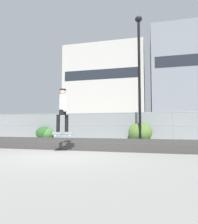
{
  "coord_description": "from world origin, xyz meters",
  "views": [
    {
      "loc": [
        2.73,
        -6.08,
        0.96
      ],
      "look_at": [
        0.06,
        4.69,
        1.73
      ],
      "focal_mm": 32.18,
      "sensor_mm": 36.0,
      "label": 1
    }
  ],
  "objects_px": {
    "parked_car_near": "(85,127)",
    "street_lamp": "(139,64)",
    "skater": "(63,108)",
    "shrub_center": "(45,133)",
    "shrub_left": "(44,133)",
    "shrub_right": "(140,132)",
    "skateboard": "(62,135)"
  },
  "relations": [
    {
      "from": "shrub_center",
      "to": "shrub_right",
      "type": "distance_m",
      "value": 6.57
    },
    {
      "from": "parked_car_near",
      "to": "shrub_left",
      "type": "height_order",
      "value": "parked_car_near"
    },
    {
      "from": "parked_car_near",
      "to": "street_lamp",
      "type": "bearing_deg",
      "value": -42.25
    },
    {
      "from": "shrub_center",
      "to": "shrub_right",
      "type": "relative_size",
      "value": 0.75
    },
    {
      "from": "street_lamp",
      "to": "parked_car_near",
      "type": "height_order",
      "value": "street_lamp"
    },
    {
      "from": "parked_car_near",
      "to": "shrub_right",
      "type": "distance_m",
      "value": 6.28
    },
    {
      "from": "skateboard",
      "to": "shrub_center",
      "type": "xyz_separation_m",
      "value": [
        -4.01,
        6.03,
        -0.21
      ]
    },
    {
      "from": "skateboard",
      "to": "street_lamp",
      "type": "distance_m",
      "value": 7.3
    },
    {
      "from": "parked_car_near",
      "to": "shrub_center",
      "type": "distance_m",
      "value": 4.26
    },
    {
      "from": "street_lamp",
      "to": "parked_car_near",
      "type": "distance_m",
      "value": 7.72
    },
    {
      "from": "street_lamp",
      "to": "shrub_left",
      "type": "xyz_separation_m",
      "value": [
        -6.69,
        0.56,
        -4.3
      ]
    },
    {
      "from": "parked_car_near",
      "to": "skater",
      "type": "bearing_deg",
      "value": -76.71
    },
    {
      "from": "parked_car_near",
      "to": "shrub_center",
      "type": "bearing_deg",
      "value": -113.14
    },
    {
      "from": "parked_car_near",
      "to": "shrub_right",
      "type": "relative_size",
      "value": 2.99
    },
    {
      "from": "skater",
      "to": "shrub_right",
      "type": "relative_size",
      "value": 1.15
    },
    {
      "from": "skater",
      "to": "skateboard",
      "type": "bearing_deg",
      "value": -116.57
    },
    {
      "from": "shrub_left",
      "to": "shrub_center",
      "type": "distance_m",
      "value": 0.1
    },
    {
      "from": "parked_car_near",
      "to": "shrub_right",
      "type": "height_order",
      "value": "parked_car_near"
    },
    {
      "from": "skateboard",
      "to": "skater",
      "type": "bearing_deg",
      "value": 63.43
    },
    {
      "from": "shrub_left",
      "to": "shrub_center",
      "type": "bearing_deg",
      "value": 4.4
    },
    {
      "from": "shrub_right",
      "to": "street_lamp",
      "type": "bearing_deg",
      "value": -88.21
    },
    {
      "from": "skateboard",
      "to": "street_lamp",
      "type": "xyz_separation_m",
      "value": [
        2.58,
        5.46,
        4.11
      ]
    },
    {
      "from": "street_lamp",
      "to": "shrub_right",
      "type": "distance_m",
      "value": 4.22
    },
    {
      "from": "skater",
      "to": "parked_car_near",
      "type": "distance_m",
      "value": 10.23
    },
    {
      "from": "skater",
      "to": "street_lamp",
      "type": "xyz_separation_m",
      "value": [
        2.58,
        5.46,
        3.14
      ]
    },
    {
      "from": "skateboard",
      "to": "shrub_right",
      "type": "bearing_deg",
      "value": 66.96
    },
    {
      "from": "skater",
      "to": "parked_car_near",
      "type": "relative_size",
      "value": 0.38
    },
    {
      "from": "shrub_left",
      "to": "shrub_right",
      "type": "xyz_separation_m",
      "value": [
        6.67,
        -0.0,
        0.12
      ]
    },
    {
      "from": "skater",
      "to": "shrub_center",
      "type": "bearing_deg",
      "value": 123.67
    },
    {
      "from": "skater",
      "to": "shrub_left",
      "type": "distance_m",
      "value": 7.38
    },
    {
      "from": "skater",
      "to": "shrub_center",
      "type": "xyz_separation_m",
      "value": [
        -4.01,
        6.03,
        -1.18
      ]
    },
    {
      "from": "skateboard",
      "to": "parked_car_near",
      "type": "xyz_separation_m",
      "value": [
        -2.35,
        9.93,
        0.2
      ]
    }
  ]
}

